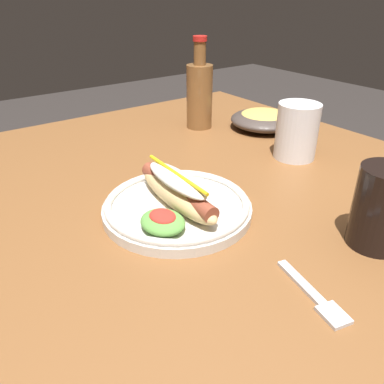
{
  "coord_description": "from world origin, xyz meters",
  "views": [
    {
      "loc": [
        0.44,
        -0.44,
        1.07
      ],
      "look_at": [
        -0.01,
        -0.11,
        0.77
      ],
      "focal_mm": 36.02,
      "sensor_mm": 36.0,
      "label": 1
    }
  ],
  "objects_px": {
    "fork": "(315,297)",
    "extra_cup": "(297,131)",
    "side_bowl": "(264,119)",
    "soda_cup": "(382,208)",
    "glass_bottle": "(199,93)",
    "hot_dog_plate": "(176,203)"
  },
  "relations": [
    {
      "from": "soda_cup",
      "to": "extra_cup",
      "type": "xyz_separation_m",
      "value": [
        -0.28,
        0.16,
        -0.0
      ]
    },
    {
      "from": "fork",
      "to": "soda_cup",
      "type": "xyz_separation_m",
      "value": [
        -0.02,
        0.16,
        0.06
      ]
    },
    {
      "from": "fork",
      "to": "glass_bottle",
      "type": "bearing_deg",
      "value": 168.49
    },
    {
      "from": "glass_bottle",
      "to": "side_bowl",
      "type": "distance_m",
      "value": 0.18
    },
    {
      "from": "glass_bottle",
      "to": "soda_cup",
      "type": "bearing_deg",
      "value": -11.35
    },
    {
      "from": "extra_cup",
      "to": "side_bowl",
      "type": "bearing_deg",
      "value": 153.99
    },
    {
      "from": "hot_dog_plate",
      "to": "extra_cup",
      "type": "bearing_deg",
      "value": 97.8
    },
    {
      "from": "fork",
      "to": "side_bowl",
      "type": "bearing_deg",
      "value": 153.5
    },
    {
      "from": "fork",
      "to": "side_bowl",
      "type": "relative_size",
      "value": 0.71
    },
    {
      "from": "fork",
      "to": "glass_bottle",
      "type": "distance_m",
      "value": 0.66
    },
    {
      "from": "hot_dog_plate",
      "to": "extra_cup",
      "type": "relative_size",
      "value": 2.06
    },
    {
      "from": "hot_dog_plate",
      "to": "glass_bottle",
      "type": "distance_m",
      "value": 0.45
    },
    {
      "from": "hot_dog_plate",
      "to": "soda_cup",
      "type": "xyz_separation_m",
      "value": [
        0.23,
        0.19,
        0.04
      ]
    },
    {
      "from": "fork",
      "to": "extra_cup",
      "type": "height_order",
      "value": "extra_cup"
    },
    {
      "from": "soda_cup",
      "to": "glass_bottle",
      "type": "relative_size",
      "value": 0.53
    },
    {
      "from": "fork",
      "to": "side_bowl",
      "type": "height_order",
      "value": "side_bowl"
    },
    {
      "from": "soda_cup",
      "to": "glass_bottle",
      "type": "xyz_separation_m",
      "value": [
        -0.57,
        0.11,
        0.03
      ]
    },
    {
      "from": "hot_dog_plate",
      "to": "extra_cup",
      "type": "xyz_separation_m",
      "value": [
        -0.05,
        0.34,
        0.04
      ]
    },
    {
      "from": "fork",
      "to": "soda_cup",
      "type": "height_order",
      "value": "soda_cup"
    },
    {
      "from": "hot_dog_plate",
      "to": "fork",
      "type": "bearing_deg",
      "value": 5.62
    },
    {
      "from": "hot_dog_plate",
      "to": "soda_cup",
      "type": "distance_m",
      "value": 0.3
    },
    {
      "from": "hot_dog_plate",
      "to": "side_bowl",
      "type": "distance_m",
      "value": 0.48
    }
  ]
}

